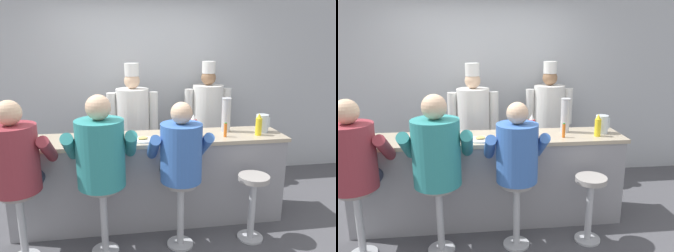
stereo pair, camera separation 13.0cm
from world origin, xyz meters
TOP-DOWN VIEW (x-y plane):
  - ground_plane at (0.00, 0.00)m, footprint 20.00×20.00m
  - wall_back at (0.00, 1.62)m, footprint 10.00×0.06m
  - diner_counter at (0.00, 0.29)m, footprint 2.92×0.57m
  - ketchup_bottle_red at (0.46, 0.25)m, footprint 0.07×0.07m
  - mustard_bottle_yellow at (1.17, 0.18)m, footprint 0.07×0.07m
  - hot_sauce_bottle_orange at (0.79, 0.17)m, footprint 0.03×0.03m
  - water_pitcher_clear at (1.26, 0.30)m, footprint 0.16×0.14m
  - breakfast_plate at (-0.09, 0.16)m, footprint 0.23×0.23m
  - cereal_bowl at (-0.43, 0.15)m, footprint 0.14×0.14m
  - coffee_mug_white at (-0.60, 0.15)m, footprint 0.13×0.08m
  - cup_stack_steel at (0.87, 0.38)m, footprint 0.11×0.11m
  - diner_seated_maroon at (-1.22, -0.21)m, footprint 0.63×0.62m
  - diner_seated_teal at (-0.49, -0.21)m, footprint 0.65×0.64m
  - diner_seated_blue at (0.23, -0.22)m, footprint 0.59×0.58m
  - empty_stool_round at (0.96, -0.25)m, footprint 0.30×0.30m
  - cook_in_whites_near at (-0.14, 1.14)m, footprint 0.66×0.42m
  - cook_in_whites_far at (0.91, 1.31)m, footprint 0.66×0.42m

SIDE VIEW (x-z plane):
  - ground_plane at x=0.00m, z-range 0.00..0.00m
  - empty_stool_round at x=0.96m, z-range 0.12..0.80m
  - diner_counter at x=0.00m, z-range 0.00..0.97m
  - diner_seated_blue at x=0.23m, z-range 0.20..1.63m
  - cook_in_whites_near at x=-0.14m, z-range 0.08..1.77m
  - cook_in_whites_far at x=0.91m, z-range 0.08..1.78m
  - diner_seated_maroon at x=-1.22m, z-range 0.20..1.68m
  - diner_seated_teal at x=-0.49m, z-range 0.19..1.71m
  - breakfast_plate at x=-0.09m, z-range 0.96..1.00m
  - cereal_bowl at x=-0.43m, z-range 0.97..1.02m
  - coffee_mug_white at x=-0.60m, z-range 0.97..1.06m
  - hot_sauce_bottle_orange at x=0.79m, z-range 0.96..1.12m
  - water_pitcher_clear at x=1.26m, z-range 0.97..1.17m
  - ketchup_bottle_red at x=0.46m, z-range 0.96..1.20m
  - mustard_bottle_yellow at x=1.17m, z-range 0.96..1.20m
  - cup_stack_steel at x=0.87m, z-range 0.97..1.35m
  - wall_back at x=0.00m, z-range 0.00..2.70m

